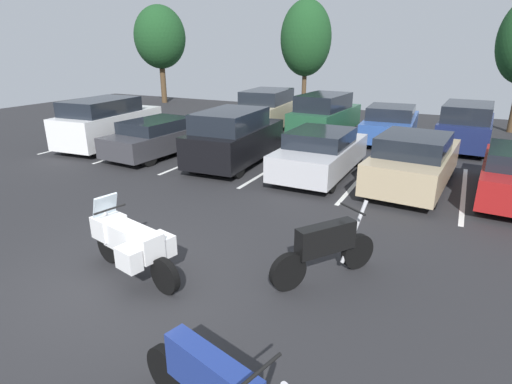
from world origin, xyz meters
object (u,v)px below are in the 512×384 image
object	(u,v)px
car_white	(108,123)
car_tan	(414,161)
car_charcoal	(163,136)
car_far_green	(325,115)
motorcycle_third	(326,248)
car_far_champagne	(268,110)
car_black	(235,137)
car_far_navy	(466,126)
car_far_blue	(391,123)
car_silver	(321,153)
motorcycle_touring	(130,242)

from	to	relation	value
car_white	car_tan	world-z (taller)	car_white
car_charcoal	car_far_green	world-z (taller)	car_far_green
motorcycle_third	car_far_champagne	bearing A→B (deg)	119.57
car_black	car_far_navy	size ratio (longest dim) A/B	1.03
car_tan	motorcycle_third	bearing A→B (deg)	-96.56
car_tan	car_far_blue	distance (m)	6.29
car_silver	car_far_champagne	size ratio (longest dim) A/B	0.91
car_far_blue	motorcycle_third	bearing A→B (deg)	-85.29
car_silver	motorcycle_third	bearing A→B (deg)	-70.71
car_white	car_far_green	bearing A→B (deg)	41.49
car_white	car_silver	xyz separation A→B (m)	(8.81, 0.12, -0.25)
motorcycle_touring	car_far_champagne	world-z (taller)	car_far_champagne
car_white	car_far_champagne	size ratio (longest dim) A/B	0.95
car_black	car_far_champagne	world-z (taller)	car_far_champagne
car_black	car_far_champagne	size ratio (longest dim) A/B	0.93
car_white	car_far_blue	world-z (taller)	car_white
car_far_champagne	car_far_blue	distance (m)	5.76
car_silver	car_tan	size ratio (longest dim) A/B	0.94
car_tan	motorcycle_touring	bearing A→B (deg)	-117.05
car_charcoal	car_silver	distance (m)	6.13
motorcycle_third	car_far_green	distance (m)	12.50
car_far_navy	car_black	bearing A→B (deg)	-138.87
motorcycle_touring	car_white	world-z (taller)	car_white
car_charcoal	car_far_champagne	world-z (taller)	car_far_champagne
car_charcoal	car_far_green	xyz separation A→B (m)	(4.30, 6.13, 0.23)
car_far_navy	car_far_green	bearing A→B (deg)	178.83
motorcycle_touring	car_far_green	distance (m)	13.33
motorcycle_touring	car_far_navy	world-z (taller)	car_far_navy
car_far_navy	motorcycle_third	bearing A→B (deg)	-99.08
car_tan	car_far_navy	bearing A→B (deg)	78.42
car_black	car_silver	bearing A→B (deg)	2.21
car_black	car_tan	bearing A→B (deg)	1.97
car_white	car_tan	size ratio (longest dim) A/B	0.99
car_silver	car_far_green	world-z (taller)	car_far_green
motorcycle_touring	car_silver	world-z (taller)	car_silver
car_charcoal	car_far_blue	size ratio (longest dim) A/B	1.02
motorcycle_third	car_charcoal	distance (m)	9.99
car_silver	car_far_blue	distance (m)	6.23
car_charcoal	car_far_blue	xyz separation A→B (m)	(7.18, 6.22, 0.05)
car_black	car_charcoal	bearing A→B (deg)	179.30
car_far_green	car_white	bearing A→B (deg)	-138.51
car_black	car_far_blue	size ratio (longest dim) A/B	0.92
car_far_navy	car_far_champagne	bearing A→B (deg)	179.26
car_black	car_silver	world-z (taller)	car_black
motorcycle_third	car_silver	size ratio (longest dim) A/B	0.42
car_silver	car_black	bearing A→B (deg)	-177.79
car_silver	car_tan	xyz separation A→B (m)	(2.72, 0.08, 0.05)
motorcycle_third	car_black	bearing A→B (deg)	131.52
car_black	car_far_navy	world-z (taller)	car_black
car_charcoal	car_far_blue	world-z (taller)	car_far_blue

